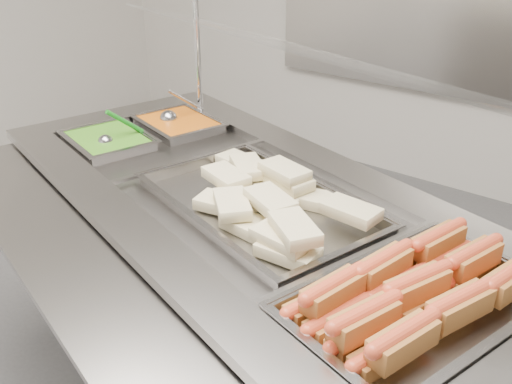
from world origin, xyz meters
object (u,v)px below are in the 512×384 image
Objects in this scene: pan_wraps at (258,209)px; serving_spoon at (109,139)px; sneeze_guard at (308,56)px; steam_counter at (247,316)px; ladle at (170,118)px; pan_hotdogs at (416,315)px.

serving_spoon is (-0.68, 0.04, 0.04)m from pan_wraps.
sneeze_guard is at bearing 15.15° from serving_spoon.
ladle is at bearing 153.42° from steam_counter.
serving_spoon is (-0.68, -0.18, -0.35)m from sneeze_guard.
steam_counter is at bearing 164.22° from pan_wraps.
steam_counter is at bearing -26.58° from ladle.
ladle reaches higher than pan_wraps.
ladle is (-0.61, 0.31, 0.45)m from steam_counter.
serving_spoon is at bearing 177.92° from steam_counter.
pan_wraps is 4.44× the size of serving_spoon.
pan_hotdogs is 0.81× the size of pan_wraps.
steam_counter is 10.86× the size of ladle.
steam_counter is 0.83m from sneeze_guard.
ladle reaches higher than steam_counter.
sneeze_guard is at bearing 74.22° from steam_counter.
steam_counter is 1.22× the size of sneeze_guard.
ladle is (-0.67, 0.10, -0.35)m from sneeze_guard.
pan_hotdogs is 1.29m from ladle.
serving_spoon is at bearing -91.77° from ladle.
pan_wraps is at bearing 164.22° from pan_hotdogs.
pan_hotdogs is at bearing -15.78° from pan_wraps.
pan_wraps is at bearing -15.78° from steam_counter.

